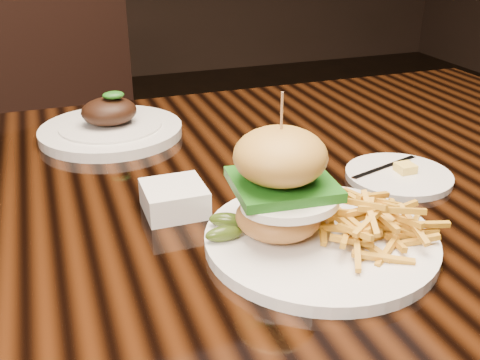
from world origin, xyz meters
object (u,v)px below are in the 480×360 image
object	(u,v)px
dining_table	(211,228)
chair_far	(83,131)
burger_plate	(313,210)
far_dish	(111,127)

from	to	relation	value
dining_table	chair_far	size ratio (longest dim) A/B	1.68
chair_far	burger_plate	bearing A→B (deg)	-101.20
burger_plate	chair_far	size ratio (longest dim) A/B	0.29
chair_far	dining_table	bearing A→B (deg)	-103.01
dining_table	far_dish	world-z (taller)	far_dish
dining_table	burger_plate	distance (m)	0.25
dining_table	chair_far	bearing A→B (deg)	98.01
burger_plate	far_dish	size ratio (longest dim) A/B	1.10
dining_table	burger_plate	xyz separation A→B (m)	(0.06, -0.21, 0.12)
chair_far	far_dish	bearing A→B (deg)	-109.68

